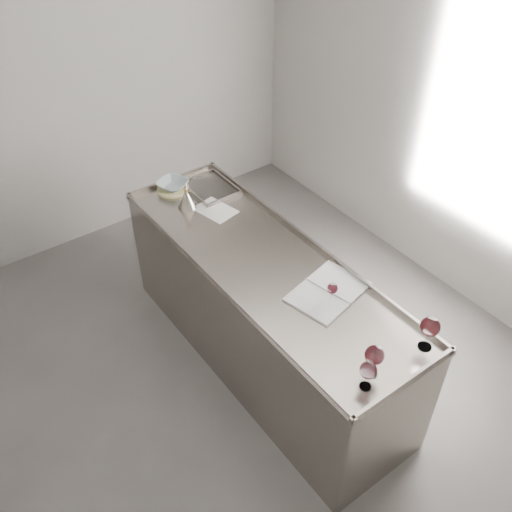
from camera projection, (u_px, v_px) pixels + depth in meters
room_shell at (224, 262)px, 2.94m from camera, size 4.54×5.04×2.84m
counter at (264, 313)px, 3.95m from camera, size 0.77×2.42×0.97m
wine_glass_left at (374, 356)px, 2.87m from camera, size 0.10×0.10×0.20m
wine_glass_middle at (368, 371)px, 2.82m from camera, size 0.09×0.09×0.18m
wine_glass_right at (430, 328)px, 3.01m from camera, size 0.11×0.11×0.21m
wine_glass_small at (332, 289)px, 3.32m from camera, size 0.06×0.06×0.13m
notebook at (328, 291)px, 3.43m from camera, size 0.53×0.42×0.02m
loose_paper_top at (216, 210)px, 4.09m from camera, size 0.26×0.33×0.00m
trivet at (173, 189)px, 4.28m from camera, size 0.28×0.28×0.02m
ceramic_bowl at (173, 185)px, 4.26m from camera, size 0.28×0.28×0.05m
wine_funnel at (187, 200)px, 4.08m from camera, size 0.14×0.14×0.20m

